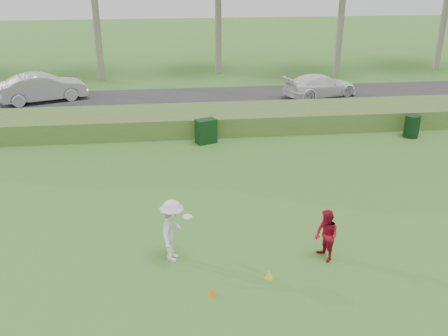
{
  "coord_description": "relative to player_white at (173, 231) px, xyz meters",
  "views": [
    {
      "loc": [
        -1.72,
        -10.74,
        7.55
      ],
      "look_at": [
        0.0,
        4.0,
        1.3
      ],
      "focal_mm": 40.0,
      "sensor_mm": 36.0,
      "label": 1
    }
  ],
  "objects": [
    {
      "name": "reed_strip",
      "position": [
        1.74,
        11.1,
        -0.43
      ],
      "size": [
        80.0,
        3.0,
        0.9
      ],
      "primitive_type": "cube",
      "color": "#476B2A",
      "rests_on": "ground"
    },
    {
      "name": "player_red",
      "position": [
        4.07,
        -0.48,
        -0.15
      ],
      "size": [
        0.71,
        0.82,
        1.45
      ],
      "primitive_type": "imported",
      "rotation": [
        0.0,
        0.0,
        -1.31
      ],
      "color": "#A20D23",
      "rests_on": "ground"
    },
    {
      "name": "park_road",
      "position": [
        1.74,
        16.1,
        -0.85
      ],
      "size": [
        80.0,
        6.0,
        0.06
      ],
      "primitive_type": "cube",
      "color": "#2D2D2D",
      "rests_on": "ground"
    },
    {
      "name": "utility_cabinet",
      "position": [
        1.65,
        9.13,
        -0.34
      ],
      "size": [
        1.0,
        0.82,
        1.07
      ],
      "primitive_type": "cube",
      "rotation": [
        0.0,
        0.0,
        0.38
      ],
      "color": "black",
      "rests_on": "ground"
    },
    {
      "name": "cone_orange",
      "position": [
        0.88,
        -1.71,
        -0.76
      ],
      "size": [
        0.21,
        0.21,
        0.23
      ],
      "primitive_type": "cone",
      "color": "orange",
      "rests_on": "ground"
    },
    {
      "name": "trash_bin",
      "position": [
        11.01,
        8.83,
        -0.36
      ],
      "size": [
        0.83,
        0.83,
        1.03
      ],
      "primitive_type": "cylinder",
      "rotation": [
        0.0,
        0.0,
        0.24
      ],
      "color": "black",
      "rests_on": "ground"
    },
    {
      "name": "player_white",
      "position": [
        0.0,
        0.0,
        0.0
      ],
      "size": [
        1.01,
        1.27,
        1.75
      ],
      "rotation": [
        0.0,
        0.0,
        1.27
      ],
      "color": "white",
      "rests_on": "ground"
    },
    {
      "name": "cone_yellow",
      "position": [
        2.39,
        -1.17,
        -0.76
      ],
      "size": [
        0.21,
        0.21,
        0.23
      ],
      "primitive_type": "cone",
      "color": "yellow",
      "rests_on": "ground"
    },
    {
      "name": "car_right",
      "position": [
        8.92,
        16.16,
        -0.17
      ],
      "size": [
        4.77,
        3.03,
        1.29
      ],
      "primitive_type": "imported",
      "rotation": [
        0.0,
        0.0,
        1.87
      ],
      "color": "white",
      "rests_on": "park_road"
    },
    {
      "name": "car_mid",
      "position": [
        -6.91,
        16.96,
        -0.03
      ],
      "size": [
        5.04,
        3.26,
        1.57
      ],
      "primitive_type": "imported",
      "rotation": [
        0.0,
        0.0,
        1.94
      ],
      "color": "silver",
      "rests_on": "park_road"
    },
    {
      "name": "ground",
      "position": [
        1.74,
        -0.9,
        -0.88
      ],
      "size": [
        120.0,
        120.0,
        0.0
      ],
      "primitive_type": "plane",
      "color": "#356E24",
      "rests_on": "ground"
    }
  ]
}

